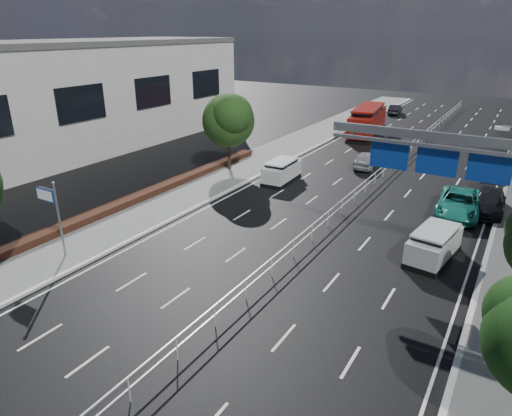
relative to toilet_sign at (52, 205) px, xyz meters
The scene contains 18 objects.
ground 11.34m from the toilet_sign, ahead, with size 160.00×160.00×0.00m, color black.
sidewalk_near 2.93m from the toilet_sign, behind, with size 5.00×140.00×0.14m, color slate.
kerb_near 3.48m from the toilet_sign, ahead, with size 0.25×140.00×0.15m, color silver.
kerb_far 20.16m from the toilet_sign, ahead, with size 0.25×140.00×0.15m, color silver.
median_fence 25.14m from the toilet_sign, 64.04° to the left, with size 0.05×85.00×1.02m.
hedge_near 6.10m from the toilet_sign, 115.13° to the left, with size 1.00×36.00×0.44m, color black.
toilet_sign is the anchor object (origin of this frame).
overhead_gantry 20.52m from the toilet_sign, 29.60° to the left, with size 10.24×0.38×7.45m.
near_building 26.29m from the toilet_sign, 136.62° to the left, with size 12.00×38.00×10.00m, color beige.
near_tree_back 18.07m from the toilet_sign, 93.14° to the left, with size 4.84×4.51×6.69m.
white_minivan 18.26m from the toilet_sign, 76.45° to the left, with size 1.95×4.16×1.77m.
red_bus 38.61m from the toilet_sign, 83.31° to the left, with size 4.00×11.09×3.24m.
near_car_silver 26.69m from the toilet_sign, 70.70° to the left, with size 1.69×4.21×1.43m, color #94969A.
near_car_dark 53.67m from the toilet_sign, 86.06° to the left, with size 1.43×4.11×1.35m, color black.
silver_minivan 20.26m from the toilet_sign, 29.99° to the left, with size 2.33×4.38×1.74m.
parked_car_teal 24.92m from the toilet_sign, 44.88° to the left, with size 2.62×5.68×1.58m, color #1C7E6F.
parked_car_dark 27.14m from the toilet_sign, 44.62° to the left, with size 1.99×4.89×1.42m, color black.
pedestrian_a 21.96m from the toilet_sign, 16.23° to the left, with size 0.59×0.38×1.61m, color gray.
Camera 1 is at (9.60, -13.50, 11.54)m, focal length 32.00 mm.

